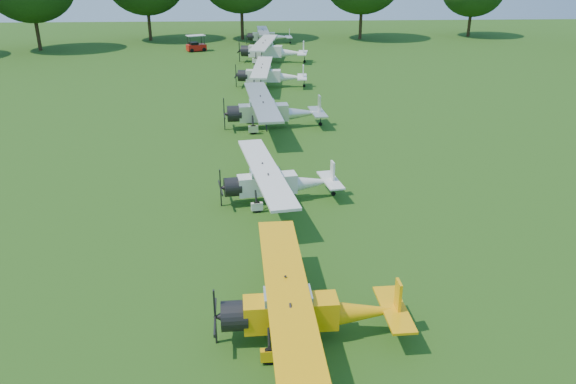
# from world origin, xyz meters

# --- Properties ---
(ground) EXTENTS (160.00, 160.00, 0.00)m
(ground) POSITION_xyz_m (0.00, 0.00, 0.00)
(ground) COLOR #1C4B12
(ground) RESTS_ON ground
(tree_belt) EXTENTS (137.36, 130.27, 14.52)m
(tree_belt) POSITION_xyz_m (3.57, 0.16, 8.03)
(tree_belt) COLOR black
(tree_belt) RESTS_ON ground
(aircraft_2) EXTENTS (6.00, 9.54, 1.88)m
(aircraft_2) POSITION_xyz_m (1.12, -9.48, 1.10)
(aircraft_2) COLOR #FFB10A
(aircraft_2) RESTS_ON ground
(aircraft_3) EXTENTS (5.89, 9.32, 1.83)m
(aircraft_3) POSITION_xyz_m (0.61, 1.03, 1.07)
(aircraft_3) COLOR white
(aircraft_3) RESTS_ON ground
(aircraft_4) EXTENTS (6.98, 11.11, 2.18)m
(aircraft_4) POSITION_xyz_m (0.70, 13.39, 1.28)
(aircraft_4) COLOR silver
(aircraft_4) RESTS_ON ground
(aircraft_5) EXTENTS (6.42, 10.23, 2.01)m
(aircraft_5) POSITION_xyz_m (0.83, 26.22, 1.18)
(aircraft_5) COLOR white
(aircraft_5) RESTS_ON ground
(aircraft_6) EXTENTS (7.62, 12.09, 2.37)m
(aircraft_6) POSITION_xyz_m (1.32, 38.65, 1.39)
(aircraft_6) COLOR white
(aircraft_6) RESTS_ON ground
(aircraft_7) EXTENTS (6.13, 9.74, 1.92)m
(aircraft_7) POSITION_xyz_m (1.25, 52.39, 1.12)
(aircraft_7) COLOR silver
(aircraft_7) RESTS_ON ground
(golf_cart) EXTENTS (2.57, 2.08, 1.92)m
(golf_cart) POSITION_xyz_m (-7.60, 46.70, 0.64)
(golf_cart) COLOR red
(golf_cart) RESTS_ON ground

